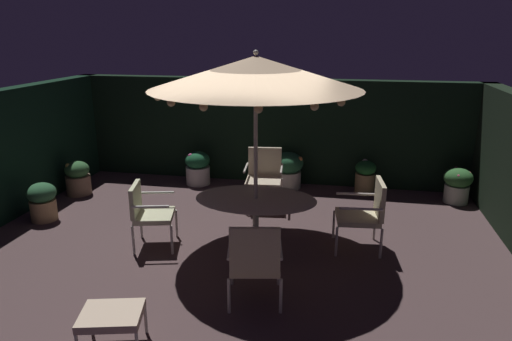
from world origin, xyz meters
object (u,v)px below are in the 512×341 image
(potted_plant_front_corner, at_px, (42,200))
(patio_chair_northeast, at_px, (148,210))
(ottoman_footrest, at_px, (111,317))
(potted_plant_right_near, at_px, (288,169))
(potted_plant_back_center, at_px, (457,184))
(potted_plant_back_right, at_px, (365,176))
(patio_dining_table, at_px, (256,206))
(patio_chair_southeast, at_px, (366,211))
(potted_plant_right_far, at_px, (78,178))
(patio_umbrella, at_px, (256,73))
(patio_chair_north, at_px, (264,174))
(patio_chair_east, at_px, (255,259))
(potted_plant_back_left, at_px, (198,167))

(potted_plant_front_corner, bearing_deg, patio_chair_northeast, -14.92)
(ottoman_footrest, height_order, potted_plant_right_near, potted_plant_right_near)
(potted_plant_back_center, distance_m, potted_plant_back_right, 1.63)
(patio_dining_table, relative_size, patio_chair_southeast, 1.73)
(potted_plant_right_near, height_order, potted_plant_right_far, potted_plant_right_near)
(patio_dining_table, xyz_separation_m, patio_umbrella, (-0.00, -0.00, 1.88))
(patio_chair_north, bearing_deg, patio_chair_southeast, -39.36)
(patio_chair_north, distance_m, potted_plant_front_corner, 3.70)
(patio_chair_northeast, xyz_separation_m, patio_chair_east, (1.78, -1.16, 0.01))
(potted_plant_back_left, xyz_separation_m, potted_plant_right_near, (1.82, 0.12, 0.03))
(ottoman_footrest, xyz_separation_m, potted_plant_front_corner, (-2.67, 2.73, -0.01))
(patio_chair_southeast, distance_m, ottoman_footrest, 3.66)
(ottoman_footrest, bearing_deg, potted_plant_right_far, 125.10)
(patio_chair_north, bearing_deg, potted_plant_front_corner, -158.40)
(patio_chair_northeast, relative_size, ottoman_footrest, 1.38)
(patio_chair_north, relative_size, potted_plant_back_left, 1.51)
(patio_chair_east, bearing_deg, patio_chair_northeast, 147.02)
(patio_chair_east, distance_m, potted_plant_right_far, 5.00)
(patio_chair_north, relative_size, potted_plant_right_near, 1.42)
(patio_umbrella, height_order, patio_chair_north, patio_umbrella)
(patio_chair_northeast, distance_m, potted_plant_back_center, 5.46)
(patio_umbrella, xyz_separation_m, potted_plant_back_right, (1.63, 2.54, -2.12))
(ottoman_footrest, xyz_separation_m, potted_plant_right_near, (1.06, 5.12, 0.03))
(patio_chair_northeast, distance_m, patio_chair_southeast, 3.09)
(patio_umbrella, xyz_separation_m, potted_plant_back_left, (-1.68, 2.46, -2.11))
(patio_chair_northeast, xyz_separation_m, patio_chair_southeast, (3.04, 0.52, 0.02))
(potted_plant_back_left, distance_m, potted_plant_right_far, 2.28)
(potted_plant_back_center, distance_m, potted_plant_right_near, 3.11)
(patio_chair_east, xyz_separation_m, potted_plant_back_left, (-1.97, 3.99, -0.22))
(potted_plant_back_right, bearing_deg, patio_chair_northeast, -137.00)
(potted_plant_right_near, bearing_deg, potted_plant_right_far, -163.60)
(patio_dining_table, height_order, potted_plant_back_right, patio_dining_table)
(patio_dining_table, distance_m, potted_plant_right_near, 2.59)
(potted_plant_back_right, bearing_deg, patio_chair_southeast, -91.84)
(ottoman_footrest, bearing_deg, patio_dining_table, 70.15)
(patio_chair_north, relative_size, potted_plant_right_far, 1.58)
(patio_chair_north, height_order, ottoman_footrest, patio_chair_north)
(patio_umbrella, distance_m, patio_chair_northeast, 2.45)
(potted_plant_front_corner, bearing_deg, patio_umbrella, -2.98)
(potted_plant_right_near, bearing_deg, potted_plant_back_right, -1.51)
(patio_umbrella, height_order, patio_chair_southeast, patio_umbrella)
(patio_chair_east, distance_m, potted_plant_back_right, 4.29)
(potted_plant_front_corner, bearing_deg, ottoman_footrest, -45.69)
(patio_umbrella, height_order, patio_chair_east, patio_umbrella)
(patio_chair_north, distance_m, potted_plant_back_left, 1.79)
(potted_plant_back_center, xyz_separation_m, potted_plant_back_right, (-1.62, 0.19, -0.01))
(patio_chair_southeast, xyz_separation_m, potted_plant_back_left, (-3.23, 2.31, -0.23))
(patio_chair_north, distance_m, patio_chair_southeast, 2.20)
(patio_chair_north, xyz_separation_m, potted_plant_right_near, (0.29, 1.03, -0.20))
(potted_plant_right_near, bearing_deg, potted_plant_back_left, -176.25)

